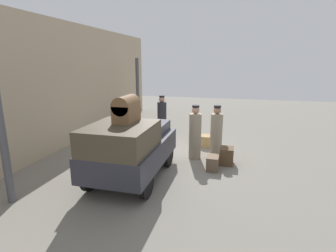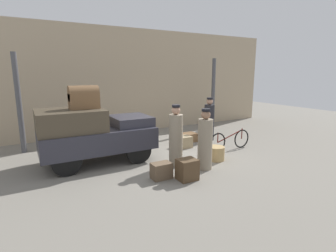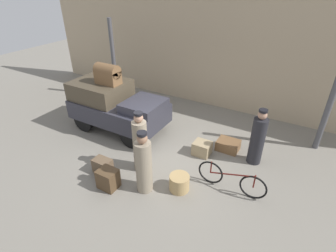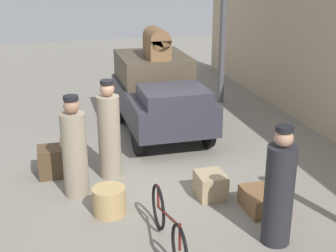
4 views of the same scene
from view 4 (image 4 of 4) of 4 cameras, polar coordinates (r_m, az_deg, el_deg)
ground_plane at (r=8.51m, az=-1.66°, el=-5.71°), size 30.00×30.00×0.00m
canopy_pillar_left at (r=12.40m, az=6.66°, el=10.23°), size 0.17×0.17×3.26m
truck at (r=10.23m, az=-1.09°, el=4.13°), size 3.21×1.63×1.62m
bicycle at (r=6.28m, az=0.02°, el=-12.11°), size 1.74×0.04×0.70m
wicker_basket at (r=7.19m, az=-7.18°, el=-9.05°), size 0.50×0.50×0.42m
porter_carrying_trunk at (r=8.15m, az=-7.19°, el=-0.92°), size 0.39×0.39×1.75m
porter_lifting_near_truck at (r=7.60m, az=-11.32°, el=-3.02°), size 0.40×0.40×1.68m
porter_standing_middle at (r=6.39m, az=13.38°, el=-7.76°), size 0.39×0.39×1.68m
suitcase_small_leather at (r=7.65m, az=5.20°, el=-7.19°), size 0.50×0.45×0.41m
trunk_wicker_pale at (r=9.07m, az=-11.90°, el=-3.07°), size 0.50×0.34×0.41m
suitcase_black_upright at (r=8.56m, az=-14.19°, el=-4.25°), size 0.48×0.41×0.52m
trunk_umber_medium at (r=7.41m, az=11.35°, el=-8.88°), size 0.66×0.52×0.31m
trunk_on_truck_roof at (r=10.18m, az=-1.39°, el=10.07°), size 0.80×0.45×0.65m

